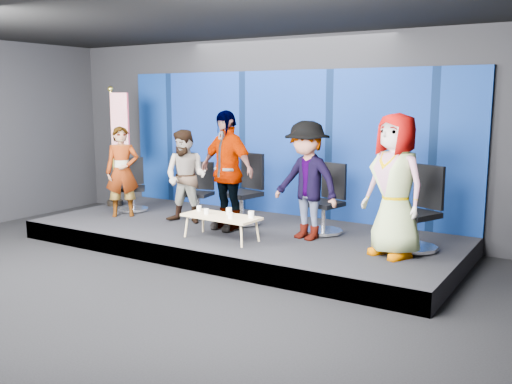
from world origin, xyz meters
TOP-DOWN VIEW (x-y plane):
  - ground at (0.00, 0.00)m, footprint 10.00×10.00m
  - room_walls at (0.00, 0.00)m, footprint 10.02×8.02m
  - riser at (0.00, 2.50)m, footprint 7.00×3.00m
  - backdrop at (0.00, 3.95)m, footprint 7.00×0.08m
  - chair_a at (-2.56, 2.68)m, footprint 0.79×0.79m
  - panelist_a at (-2.36, 2.22)m, footprint 0.70×0.68m
  - chair_b at (-1.13, 2.87)m, footprint 0.65×0.65m
  - panelist_b at (-1.04, 2.38)m, footprint 0.87×0.73m
  - chair_c at (-0.17, 2.86)m, footprint 0.79×0.79m
  - panelist_c at (-0.18, 2.34)m, footprint 1.20×0.69m
  - chair_d at (1.31, 2.96)m, footprint 0.74×0.74m
  - panelist_d at (1.21, 2.46)m, footprint 1.27×0.90m
  - chair_e at (2.83, 2.71)m, footprint 0.88×0.88m
  - panelist_e at (2.64, 2.24)m, footprint 1.11×0.93m
  - coffee_table at (0.14, 1.74)m, footprint 1.23×0.58m
  - mug_a at (-0.35, 1.84)m, footprint 0.07×0.07m
  - mug_b at (-0.10, 1.70)m, footprint 0.07×0.07m
  - mug_c at (0.20, 1.87)m, footprint 0.09×0.09m
  - mug_d at (0.39, 1.63)m, footprint 0.07×0.07m
  - mug_e at (0.63, 1.82)m, footprint 0.09×0.09m
  - flag_stand at (-3.13, 2.89)m, footprint 0.54×0.31m

SIDE VIEW (x-z plane):
  - ground at x=0.00m, z-range 0.00..0.00m
  - riser at x=0.00m, z-range 0.00..0.30m
  - chair_b at x=-1.13m, z-range 0.13..1.11m
  - chair_a at x=-2.56m, z-range 0.13..1.13m
  - coffee_table at x=0.14m, z-range 0.46..0.83m
  - chair_d at x=1.31m, z-range 0.11..1.21m
  - chair_c at x=-0.17m, z-range 0.10..1.29m
  - chair_e at x=2.83m, z-range 0.10..1.29m
  - mug_a at x=-0.35m, z-range 0.67..0.75m
  - mug_b at x=-0.10m, z-range 0.67..0.76m
  - mug_d at x=0.39m, z-range 0.67..0.76m
  - mug_c at x=0.20m, z-range 0.67..0.77m
  - mug_e at x=0.63m, z-range 0.67..0.77m
  - panelist_b at x=-1.04m, z-range 0.30..1.89m
  - panelist_a at x=-2.36m, z-range 0.30..1.92m
  - panelist_d at x=1.21m, z-range 0.30..2.09m
  - panelist_c at x=-0.18m, z-range 0.30..2.23m
  - panelist_e at x=2.64m, z-range 0.30..2.23m
  - flag_stand at x=-3.13m, z-range 0.37..2.71m
  - backdrop at x=0.00m, z-range 0.30..2.90m
  - room_walls at x=0.00m, z-range 0.67..4.18m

